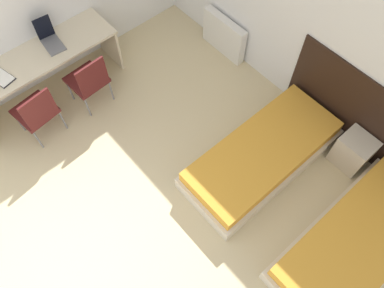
{
  "coord_description": "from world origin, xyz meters",
  "views": [
    {
      "loc": [
        1.59,
        0.74,
        4.2
      ],
      "look_at": [
        0.0,
        2.13,
        0.55
      ],
      "focal_mm": 35.0,
      "sensor_mm": 36.0,
      "label": 1
    }
  ],
  "objects_px": {
    "bed_near_door": "(356,241)",
    "chair_near_laptop": "(89,80)",
    "laptop": "(50,39)",
    "bed_near_window": "(262,155)",
    "chair_near_notebook": "(37,111)",
    "nightstand": "(353,151)"
  },
  "relations": [
    {
      "from": "chair_near_laptop",
      "to": "chair_near_notebook",
      "type": "height_order",
      "value": "same"
    },
    {
      "from": "bed_near_door",
      "to": "nightstand",
      "type": "bearing_deg",
      "value": 129.56
    },
    {
      "from": "nightstand",
      "to": "laptop",
      "type": "bearing_deg",
      "value": -150.24
    },
    {
      "from": "bed_near_window",
      "to": "nightstand",
      "type": "height_order",
      "value": "nightstand"
    },
    {
      "from": "bed_near_door",
      "to": "laptop",
      "type": "bearing_deg",
      "value": -164.88
    },
    {
      "from": "nightstand",
      "to": "laptop",
      "type": "distance_m",
      "value": 4.0
    },
    {
      "from": "chair_near_laptop",
      "to": "laptop",
      "type": "distance_m",
      "value": 0.68
    },
    {
      "from": "nightstand",
      "to": "bed_near_door",
      "type": "bearing_deg",
      "value": -50.44
    },
    {
      "from": "bed_near_window",
      "to": "bed_near_door",
      "type": "height_order",
      "value": "same"
    },
    {
      "from": "bed_near_door",
      "to": "laptop",
      "type": "height_order",
      "value": "laptop"
    },
    {
      "from": "bed_near_window",
      "to": "bed_near_door",
      "type": "xyz_separation_m",
      "value": [
        1.4,
        0.0,
        0.0
      ]
    },
    {
      "from": "bed_near_door",
      "to": "nightstand",
      "type": "xyz_separation_m",
      "value": [
        -0.7,
        0.85,
        0.05
      ]
    },
    {
      "from": "bed_near_window",
      "to": "laptop",
      "type": "xyz_separation_m",
      "value": [
        -2.74,
        -1.12,
        0.63
      ]
    },
    {
      "from": "bed_near_window",
      "to": "laptop",
      "type": "distance_m",
      "value": 3.02
    },
    {
      "from": "bed_near_door",
      "to": "nightstand",
      "type": "relative_size",
      "value": 4.34
    },
    {
      "from": "chair_near_laptop",
      "to": "chair_near_notebook",
      "type": "bearing_deg",
      "value": -93.65
    },
    {
      "from": "bed_near_door",
      "to": "chair_near_laptop",
      "type": "relative_size",
      "value": 2.38
    },
    {
      "from": "chair_near_laptop",
      "to": "laptop",
      "type": "xyz_separation_m",
      "value": [
        -0.59,
        -0.1,
        0.33
      ]
    },
    {
      "from": "chair_near_notebook",
      "to": "laptop",
      "type": "relative_size",
      "value": 2.39
    },
    {
      "from": "bed_near_window",
      "to": "bed_near_door",
      "type": "bearing_deg",
      "value": 0.0
    },
    {
      "from": "bed_near_door",
      "to": "nightstand",
      "type": "distance_m",
      "value": 1.1
    },
    {
      "from": "nightstand",
      "to": "chair_near_notebook",
      "type": "xyz_separation_m",
      "value": [
        -2.85,
        -2.62,
        0.24
      ]
    }
  ]
}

